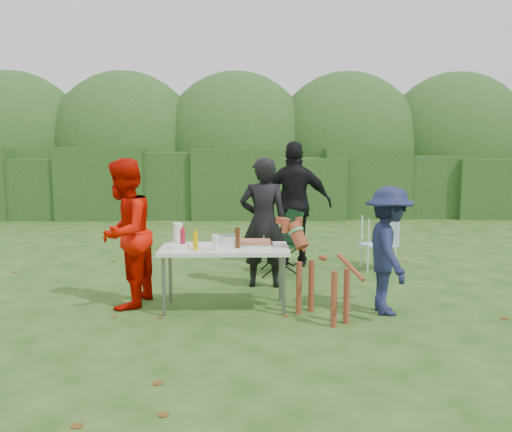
{
  "coord_description": "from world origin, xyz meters",
  "views": [
    {
      "loc": [
        0.21,
        -6.21,
        1.96
      ],
      "look_at": [
        0.37,
        0.82,
        1.0
      ],
      "focal_mm": 38.0,
      "sensor_mm": 36.0,
      "label": 1
    }
  ],
  "objects_px": {
    "person_cook": "(263,223)",
    "child": "(389,250)",
    "mustard_bottle": "(195,241)",
    "folding_table": "(224,252)",
    "ketchup_bottle": "(183,239)",
    "person_red_jacket": "(124,233)",
    "lawn_chair": "(378,243)",
    "beer_bottle": "(238,238)",
    "person_black_puffy": "(295,204)",
    "dog": "(322,273)",
    "paper_towel_roll": "(178,234)",
    "camping_chair": "(279,241)"
  },
  "relations": [
    {
      "from": "child",
      "to": "ketchup_bottle",
      "type": "xyz_separation_m",
      "value": [
        -2.36,
        0.18,
        0.11
      ]
    },
    {
      "from": "folding_table",
      "to": "ketchup_bottle",
      "type": "height_order",
      "value": "ketchup_bottle"
    },
    {
      "from": "person_red_jacket",
      "to": "lawn_chair",
      "type": "height_order",
      "value": "person_red_jacket"
    },
    {
      "from": "dog",
      "to": "person_red_jacket",
      "type": "bearing_deg",
      "value": 40.76
    },
    {
      "from": "person_red_jacket",
      "to": "beer_bottle",
      "type": "relative_size",
      "value": 7.39
    },
    {
      "from": "mustard_bottle",
      "to": "beer_bottle",
      "type": "xyz_separation_m",
      "value": [
        0.48,
        0.11,
        0.02
      ]
    },
    {
      "from": "mustard_bottle",
      "to": "paper_towel_roll",
      "type": "height_order",
      "value": "paper_towel_roll"
    },
    {
      "from": "person_black_puffy",
      "to": "child",
      "type": "bearing_deg",
      "value": 114.52
    },
    {
      "from": "person_red_jacket",
      "to": "dog",
      "type": "relative_size",
      "value": 1.6
    },
    {
      "from": "child",
      "to": "mustard_bottle",
      "type": "xyz_separation_m",
      "value": [
        -2.2,
        0.06,
        0.1
      ]
    },
    {
      "from": "folding_table",
      "to": "person_black_puffy",
      "type": "xyz_separation_m",
      "value": [
        1.04,
        2.25,
        0.3
      ]
    },
    {
      "from": "folding_table",
      "to": "dog",
      "type": "xyz_separation_m",
      "value": [
        1.1,
        -0.41,
        -0.16
      ]
    },
    {
      "from": "lawn_chair",
      "to": "paper_towel_roll",
      "type": "distance_m",
      "value": 3.41
    },
    {
      "from": "dog",
      "to": "mustard_bottle",
      "type": "xyz_separation_m",
      "value": [
        -1.42,
        0.25,
        0.31
      ]
    },
    {
      "from": "person_red_jacket",
      "to": "ketchup_bottle",
      "type": "distance_m",
      "value": 0.73
    },
    {
      "from": "lawn_chair",
      "to": "beer_bottle",
      "type": "bearing_deg",
      "value": 17.37
    },
    {
      "from": "ketchup_bottle",
      "to": "person_red_jacket",
      "type": "bearing_deg",
      "value": 167.0
    },
    {
      "from": "dog",
      "to": "mustard_bottle",
      "type": "height_order",
      "value": "dog"
    },
    {
      "from": "camping_chair",
      "to": "beer_bottle",
      "type": "relative_size",
      "value": 3.96
    },
    {
      "from": "person_cook",
      "to": "person_red_jacket",
      "type": "distance_m",
      "value": 1.89
    },
    {
      "from": "person_red_jacket",
      "to": "child",
      "type": "bearing_deg",
      "value": 94.86
    },
    {
      "from": "person_cook",
      "to": "person_red_jacket",
      "type": "height_order",
      "value": "person_red_jacket"
    },
    {
      "from": "child",
      "to": "person_cook",
      "type": "bearing_deg",
      "value": 49.48
    },
    {
      "from": "dog",
      "to": "ketchup_bottle",
      "type": "bearing_deg",
      "value": 40.76
    },
    {
      "from": "folding_table",
      "to": "ketchup_bottle",
      "type": "xyz_separation_m",
      "value": [
        -0.48,
        -0.04,
        0.16
      ]
    },
    {
      "from": "person_black_puffy",
      "to": "paper_towel_roll",
      "type": "bearing_deg",
      "value": 57.63
    },
    {
      "from": "lawn_chair",
      "to": "dog",
      "type": "bearing_deg",
      "value": 37.22
    },
    {
      "from": "person_black_puffy",
      "to": "child",
      "type": "height_order",
      "value": "person_black_puffy"
    },
    {
      "from": "mustard_bottle",
      "to": "folding_table",
      "type": "bearing_deg",
      "value": 26.26
    },
    {
      "from": "person_cook",
      "to": "child",
      "type": "distance_m",
      "value": 1.84
    },
    {
      "from": "folding_table",
      "to": "paper_towel_roll",
      "type": "distance_m",
      "value": 0.63
    },
    {
      "from": "folding_table",
      "to": "lawn_chair",
      "type": "bearing_deg",
      "value": 40.29
    },
    {
      "from": "person_cook",
      "to": "mustard_bottle",
      "type": "bearing_deg",
      "value": 56.98
    },
    {
      "from": "paper_towel_roll",
      "to": "lawn_chair",
      "type": "bearing_deg",
      "value": 31.49
    },
    {
      "from": "child",
      "to": "camping_chair",
      "type": "xyz_separation_m",
      "value": [
        -1.12,
        1.99,
        -0.26
      ]
    },
    {
      "from": "ketchup_bottle",
      "to": "beer_bottle",
      "type": "xyz_separation_m",
      "value": [
        0.64,
        -0.01,
        0.01
      ]
    },
    {
      "from": "person_black_puffy",
      "to": "mustard_bottle",
      "type": "xyz_separation_m",
      "value": [
        -1.36,
        -2.41,
        -0.15
      ]
    },
    {
      "from": "person_cook",
      "to": "child",
      "type": "bearing_deg",
      "value": 141.5
    },
    {
      "from": "child",
      "to": "person_black_puffy",
      "type": "bearing_deg",
      "value": 19.34
    },
    {
      "from": "folding_table",
      "to": "person_cook",
      "type": "distance_m",
      "value": 1.12
    },
    {
      "from": "beer_bottle",
      "to": "paper_towel_roll",
      "type": "xyz_separation_m",
      "value": [
        -0.72,
        0.25,
        0.01
      ]
    },
    {
      "from": "person_black_puffy",
      "to": "person_cook",
      "type": "bearing_deg",
      "value": 72.32
    },
    {
      "from": "folding_table",
      "to": "paper_towel_roll",
      "type": "bearing_deg",
      "value": 160.74
    },
    {
      "from": "folding_table",
      "to": "child",
      "type": "bearing_deg",
      "value": -6.73
    },
    {
      "from": "mustard_bottle",
      "to": "dog",
      "type": "bearing_deg",
      "value": -9.92
    },
    {
      "from": "person_cook",
      "to": "paper_towel_roll",
      "type": "relative_size",
      "value": 6.79
    },
    {
      "from": "person_black_puffy",
      "to": "dog",
      "type": "distance_m",
      "value": 2.7
    },
    {
      "from": "dog",
      "to": "ketchup_bottle",
      "type": "distance_m",
      "value": 1.65
    },
    {
      "from": "person_red_jacket",
      "to": "camping_chair",
      "type": "relative_size",
      "value": 1.86
    },
    {
      "from": "dog",
      "to": "mustard_bottle",
      "type": "relative_size",
      "value": 5.55
    }
  ]
}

